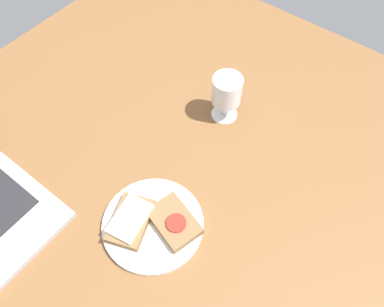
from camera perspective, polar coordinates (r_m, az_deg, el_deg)
wooden_table at (r=87.74cm, az=-2.03°, el=-5.06°), size 140.00×140.00×3.00cm
plate at (r=81.77cm, az=-5.96°, el=-10.70°), size 21.66×21.66×1.36cm
sandwich_with_cheese at (r=80.53cm, az=-9.35°, el=-10.03°), size 13.10×10.78×2.88cm
sandwich_with_tomato at (r=79.77cm, az=-2.75°, el=-10.34°), size 10.30×12.71×2.57cm
wine_glass at (r=91.53cm, az=5.30°, el=9.28°), size 7.30×7.30×12.87cm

